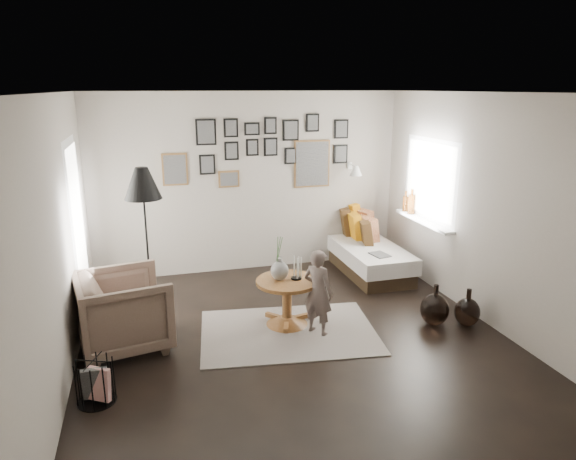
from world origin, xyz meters
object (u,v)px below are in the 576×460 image
object	(u,v)px
vase	(280,267)
demijohn_small	(467,312)
magazine_basket	(95,382)
daybed	(364,250)
armchair	(124,311)
pedestal_table	(287,304)
floor_lamp	(143,189)
demijohn_large	(435,309)
child	(318,292)

from	to	relation	value
vase	demijohn_small	size ratio (longest dim) A/B	1.13
magazine_basket	demijohn_small	bearing A→B (deg)	6.04
demijohn_small	daybed	bearing A→B (deg)	99.48
daybed	armchair	xyz separation A→B (m)	(-3.40, -1.58, 0.12)
pedestal_table	magazine_basket	bearing A→B (deg)	-153.52
daybed	floor_lamp	bearing A→B (deg)	-164.79
floor_lamp	demijohn_small	xyz separation A→B (m)	(3.47, -1.26, -1.38)
armchair	floor_lamp	xyz separation A→B (m)	(0.28, 0.73, 1.14)
daybed	floor_lamp	size ratio (longest dim) A/B	1.07
pedestal_table	vase	xyz separation A→B (m)	(-0.08, 0.02, 0.45)
demijohn_small	magazine_basket	bearing A→B (deg)	-173.96
demijohn_large	demijohn_small	size ratio (longest dim) A/B	1.10
daybed	magazine_basket	bearing A→B (deg)	-145.23
pedestal_table	demijohn_small	bearing A→B (deg)	-16.17
armchair	child	xyz separation A→B (m)	(2.04, -0.25, 0.08)
demijohn_large	floor_lamp	bearing A→B (deg)	160.04
pedestal_table	armchair	world-z (taller)	armchair
floor_lamp	demijohn_large	bearing A→B (deg)	-19.96
floor_lamp	magazine_basket	distance (m)	2.21
vase	daybed	distance (m)	2.32
armchair	pedestal_table	bearing A→B (deg)	-99.15
daybed	demijohn_large	size ratio (longest dim) A/B	3.89
vase	armchair	distance (m)	1.71
vase	child	distance (m)	0.52
floor_lamp	child	distance (m)	2.27
vase	child	world-z (taller)	vase
floor_lamp	daybed	bearing A→B (deg)	15.32
vase	demijohn_large	world-z (taller)	vase
daybed	magazine_basket	world-z (taller)	daybed
floor_lamp	demijohn_large	xyz separation A→B (m)	(3.12, -1.14, -1.35)
armchair	child	world-z (taller)	child
magazine_basket	pedestal_table	bearing A→B (deg)	26.48
pedestal_table	demijohn_large	size ratio (longest dim) A/B	1.43
pedestal_table	vase	size ratio (longest dim) A/B	1.40
pedestal_table	child	xyz separation A→B (m)	(0.27, -0.29, 0.23)
vase	child	size ratio (longest dim) A/B	0.51
vase	demijohn_small	bearing A→B (deg)	-16.08
floor_lamp	magazine_basket	bearing A→B (deg)	-106.89
pedestal_table	magazine_basket	distance (m)	2.24
floor_lamp	demijohn_large	size ratio (longest dim) A/B	3.65
vase	magazine_basket	size ratio (longest dim) A/B	1.22
child	floor_lamp	bearing A→B (deg)	22.27
child	demijohn_large	bearing A→B (deg)	-135.57
magazine_basket	child	xyz separation A→B (m)	(2.27, 0.70, 0.30)
magazine_basket	demijohn_small	size ratio (longest dim) A/B	0.92
daybed	child	world-z (taller)	child
daybed	demijohn_small	world-z (taller)	daybed
floor_lamp	demijohn_small	size ratio (longest dim) A/B	4.01
pedestal_table	daybed	bearing A→B (deg)	43.26
demijohn_small	child	world-z (taller)	child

